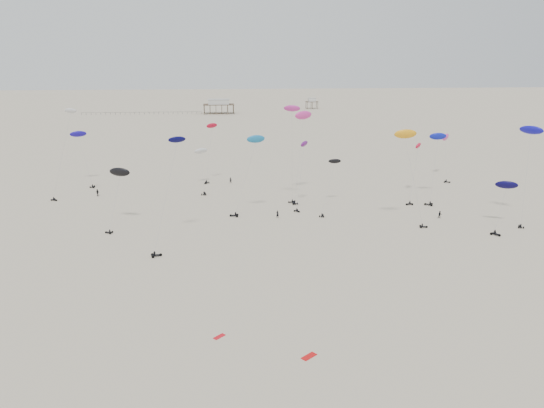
{
  "coord_description": "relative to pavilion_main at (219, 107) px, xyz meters",
  "views": [
    {
      "loc": [
        -10.98,
        -19.61,
        36.84
      ],
      "look_at": [
        0.0,
        88.0,
        7.0
      ],
      "focal_mm": 35.0,
      "sensor_mm": 36.0,
      "label": 1
    }
  ],
  "objects": [
    {
      "name": "rig_7",
      "position": [
        -41.61,
        -225.16,
        10.76
      ],
      "size": [
        8.49,
        5.99,
        24.28
      ],
      "rotation": [
        0.0,
        0.0,
        4.06
      ],
      "color": "black",
      "rests_on": "ground"
    },
    {
      "name": "rig_0",
      "position": [
        19.98,
        -239.85,
        7.94
      ],
      "size": [
        5.12,
        9.43,
        17.06
      ],
      "rotation": [
        0.0,
        0.0,
        3.65
      ],
      "color": "black",
      "rests_on": "ground"
    },
    {
      "name": "rig_2",
      "position": [
        52.23,
        -232.72,
        5.53
      ],
      "size": [
        8.89,
        15.14,
        18.04
      ],
      "rotation": [
        0.0,
        0.0,
        1.92
      ],
      "color": "black",
      "rests_on": "ground"
    },
    {
      "name": "pier_fence",
      "position": [
        -52.0,
        -0.0,
        -3.45
      ],
      "size": [
        80.2,
        0.2,
        1.5
      ],
      "color": "black",
      "rests_on": "ground"
    },
    {
      "name": "rig_5",
      "position": [
        -6.02,
        -214.74,
        3.61
      ],
      "size": [
        4.85,
        17.02,
        16.26
      ],
      "rotation": [
        0.0,
        0.0,
        6.05
      ],
      "color": "black",
      "rests_on": "ground"
    },
    {
      "name": "rig_1",
      "position": [
        27.1,
        -240.93,
        3.27
      ],
      "size": [
        8.16,
        14.85,
        17.19
      ],
      "rotation": [
        0.0,
        0.0,
        5.81
      ],
      "color": "black",
      "rests_on": "ground"
    },
    {
      "name": "spectator_1",
      "position": [
        51.08,
        -253.51,
        -4.22
      ],
      "size": [
        1.07,
        0.68,
        2.1
      ],
      "primitive_type": "imported",
      "rotation": [
        0.0,
        0.0,
        6.2
      ],
      "color": "black",
      "rests_on": "ground"
    },
    {
      "name": "pavilion_main",
      "position": [
        0.0,
        0.0,
        0.0
      ],
      "size": [
        21.0,
        13.0,
        9.8
      ],
      "color": "brown",
      "rests_on": "ground"
    },
    {
      "name": "pavilion_small",
      "position": [
        70.0,
        30.0,
        -0.74
      ],
      "size": [
        9.0,
        7.0,
        8.0
      ],
      "color": "brown",
      "rests_on": "ground"
    },
    {
      "name": "rig_6",
      "position": [
        71.22,
        -208.16,
        6.51
      ],
      "size": [
        6.86,
        14.8,
        15.81
      ],
      "rotation": [
        0.0,
        0.0,
        4.09
      ],
      "color": "black",
      "rests_on": "ground"
    },
    {
      "name": "rig_9",
      "position": [
        -23.69,
        -249.81,
        6.31
      ],
      "size": [
        5.35,
        10.82,
        14.02
      ],
      "rotation": [
        0.0,
        0.0,
        1.25
      ],
      "color": "black",
      "rests_on": "ground"
    },
    {
      "name": "rig_15",
      "position": [
        -42.19,
        -206.17,
        7.93
      ],
      "size": [
        8.61,
        11.83,
        16.95
      ],
      "rotation": [
        0.0,
        0.0,
        6.0
      ],
      "color": "black",
      "rests_on": "ground"
    },
    {
      "name": "rig_11",
      "position": [
        -11.02,
        -265.98,
        8.44
      ],
      "size": [
        7.38,
        13.09,
        22.72
      ],
      "rotation": [
        0.0,
        0.0,
        4.93
      ],
      "color": "black",
      "rests_on": "ground"
    },
    {
      "name": "ground_plane",
      "position": [
        10.0,
        -150.0,
        -4.22
      ],
      "size": [
        900.0,
        900.0,
        0.0
      ],
      "primitive_type": "plane",
      "color": "beige"
    },
    {
      "name": "rig_10",
      "position": [
        6.38,
        -245.23,
        9.05
      ],
      "size": [
        8.95,
        4.84,
        19.4
      ],
      "rotation": [
        0.0,
        0.0,
        1.46
      ],
      "color": "black",
      "rests_on": "ground"
    },
    {
      "name": "rig_12",
      "position": [
        17.9,
        -234.79,
        15.84
      ],
      "size": [
        4.6,
        3.78,
        25.57
      ],
      "rotation": [
        0.0,
        0.0,
        1.65
      ],
      "color": "black",
      "rests_on": "ground"
    },
    {
      "name": "rig_4",
      "position": [
        62.31,
        -260.93,
        2.99
      ],
      "size": [
        9.48,
        11.02,
        12.19
      ],
      "rotation": [
        0.0,
        0.0,
        3.58
      ],
      "color": "black",
      "rests_on": "ground"
    },
    {
      "name": "spectator_3",
      "position": [
        2.44,
        -211.44,
        -4.22
      ],
      "size": [
        0.84,
        0.65,
        2.08
      ],
      "primitive_type": "imported",
      "rotation": [
        0.0,
        0.0,
        2.96
      ],
      "color": "black",
      "rests_on": "ground"
    },
    {
      "name": "grounded_kite_b",
      "position": [
        -1.56,
        -304.14,
        -4.22
      ],
      "size": [
        1.79,
        1.75,
        0.07
      ],
      "primitive_type": "cube",
      "rotation": [
        0.0,
        0.0,
        0.76
      ],
      "color": "red",
      "rests_on": "ground"
    },
    {
      "name": "rig_16",
      "position": [
        56.61,
        -235.19,
        8.02
      ],
      "size": [
        8.71,
        11.97,
        18.68
      ],
      "rotation": [
        0.0,
        0.0,
        1.11
      ],
      "color": "black",
      "rests_on": "ground"
    },
    {
      "name": "spectator_2",
      "position": [
        -34.64,
        -223.57,
        -4.22
      ],
      "size": [
        1.56,
        1.27,
        2.32
      ],
      "primitive_type": "imported",
      "rotation": [
        0.0,
        0.0,
        5.82
      ],
      "color": "black",
      "rests_on": "ground"
    },
    {
      "name": "spectator_0",
      "position": [
        12.62,
        -249.24,
        -4.22
      ],
      "size": [
        0.93,
        0.81,
        2.13
      ],
      "primitive_type": "imported",
      "rotation": [
        0.0,
        0.0,
        2.7
      ],
      "color": "black",
      "rests_on": "ground"
    },
    {
      "name": "grounded_kite_a",
      "position": [
        9.83,
        -310.32,
        -4.22
      ],
      "size": [
        2.28,
        2.08,
        0.08
      ],
      "primitive_type": "cube",
      "rotation": [
        0.0,
        0.0,
        0.68
      ],
      "color": "red",
      "rests_on": "ground"
    },
    {
      "name": "rig_14",
      "position": [
        70.44,
        -255.03,
        14.32
      ],
      "size": [
        8.32,
        12.21,
        22.67
      ],
      "rotation": [
        0.0,
        0.0,
        -0.22
      ],
      "color": "black",
      "rests_on": "ground"
    },
    {
      "name": "rig_3",
      "position": [
        -3.5,
        -209.52,
        7.61
      ],
      "size": [
        5.23,
        5.95,
        18.18
      ],
      "rotation": [
        0.0,
        0.0,
        2.7
      ],
      "color": "black",
      "rests_on": "ground"
    },
    {
      "name": "rig_13",
      "position": [
        40.98,
        -256.31,
        13.7
      ],
      "size": [
        7.58,
        6.43,
        21.89
      ],
      "rotation": [
        0.0,
        0.0,
        4.47
      ],
      "color": "black",
      "rests_on": "ground"
    },
    {
      "name": "rig_8",
      "position": [
        21.47,
        -228.63,
        14.07
      ],
      "size": [
        7.68,
        14.15,
        24.02
      ],
      "rotation": [
        0.0,
        0.0,
        0.32
      ],
      "color": "black",
      "rests_on": "ground"
    }
  ]
}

